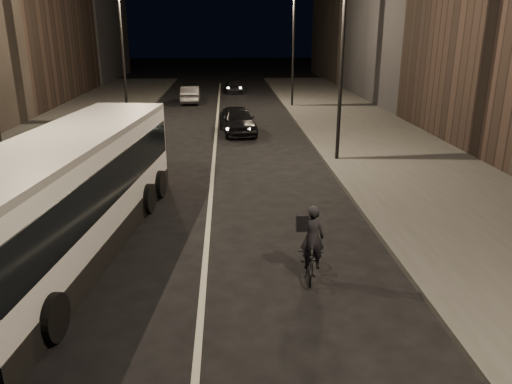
{
  "coord_description": "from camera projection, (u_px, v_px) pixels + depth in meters",
  "views": [
    {
      "loc": [
        0.64,
        -9.74,
        5.88
      ],
      "look_at": [
        1.41,
        3.37,
        1.5
      ],
      "focal_mm": 35.0,
      "sensor_mm": 36.0,
      "label": 1
    }
  ],
  "objects": [
    {
      "name": "city_bus",
      "position": [
        69.0,
        190.0,
        13.28
      ],
      "size": [
        3.84,
        11.99,
        3.18
      ],
      "rotation": [
        0.0,
        0.0,
        -0.12
      ],
      "color": "silver",
      "rests_on": "ground"
    },
    {
      "name": "streetlight_right_mid",
      "position": [
        337.0,
        39.0,
        21.02
      ],
      "size": [
        1.2,
        0.44,
        8.12
      ],
      "color": "black",
      "rests_on": "sidewalk_right"
    },
    {
      "name": "sidewalk_left",
      "position": [
        36.0,
        154.0,
        23.81
      ],
      "size": [
        7.0,
        70.0,
        0.16
      ],
      "primitive_type": "cube",
      "color": "#383835",
      "rests_on": "ground"
    },
    {
      "name": "ground",
      "position": [
        202.0,
        305.0,
        11.05
      ],
      "size": [
        180.0,
        180.0,
        0.0
      ],
      "primitive_type": "plane",
      "color": "black",
      "rests_on": "ground"
    },
    {
      "name": "sidewalk_right",
      "position": [
        386.0,
        149.0,
        24.76
      ],
      "size": [
        7.0,
        70.0,
        0.16
      ],
      "primitive_type": "cube",
      "color": "#383835",
      "rests_on": "ground"
    },
    {
      "name": "streetlight_right_far",
      "position": [
        290.0,
        33.0,
        36.17
      ],
      "size": [
        1.2,
        0.44,
        8.12
      ],
      "color": "black",
      "rests_on": "sidewalk_right"
    },
    {
      "name": "cyclist_on_bicycle",
      "position": [
        310.0,
        253.0,
        12.11
      ],
      "size": [
        0.79,
        1.73,
        1.92
      ],
      "rotation": [
        0.0,
        0.0,
        -0.13
      ],
      "color": "black",
      "rests_on": "ground"
    },
    {
      "name": "streetlight_left_far",
      "position": [
        126.0,
        35.0,
        29.89
      ],
      "size": [
        1.2,
        0.44,
        8.12
      ],
      "color": "black",
      "rests_on": "sidewalk_left"
    },
    {
      "name": "car_far",
      "position": [
        234.0,
        86.0,
        46.27
      ],
      "size": [
        1.66,
        3.9,
        1.12
      ],
      "primitive_type": "imported",
      "rotation": [
        0.0,
        0.0,
        0.02
      ],
      "color": "black",
      "rests_on": "ground"
    },
    {
      "name": "car_near",
      "position": [
        237.0,
        120.0,
        28.53
      ],
      "size": [
        2.34,
        4.67,
        1.53
      ],
      "primitive_type": "imported",
      "rotation": [
        0.0,
        0.0,
        0.12
      ],
      "color": "black",
      "rests_on": "ground"
    },
    {
      "name": "car_mid",
      "position": [
        190.0,
        94.0,
        39.89
      ],
      "size": [
        1.52,
        4.14,
        1.35
      ],
      "primitive_type": "imported",
      "rotation": [
        0.0,
        0.0,
        3.16
      ],
      "color": "#3D3D40",
      "rests_on": "ground"
    }
  ]
}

